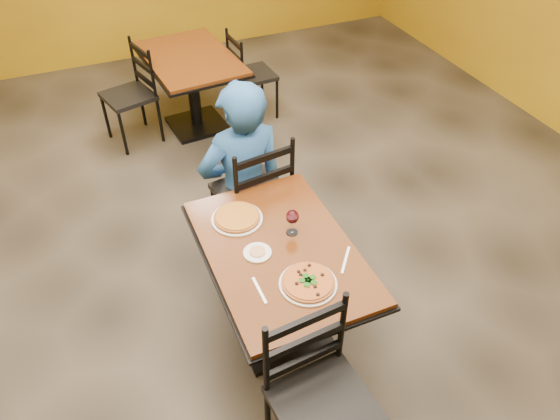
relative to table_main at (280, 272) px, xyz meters
name	(u,v)px	position (x,y,z in m)	size (l,w,h in m)	color
floor	(253,276)	(0.00, 0.50, -0.56)	(7.00, 8.00, 0.01)	black
table_main	(280,272)	(0.00, 0.00, 0.00)	(0.83, 1.23, 0.75)	#683110
table_second	(192,76)	(0.21, 2.64, 0.00)	(0.89, 1.23, 0.75)	#683110
chair_main_near	(325,408)	(-0.12, -0.85, -0.05)	(0.46, 0.46, 1.01)	black
chair_main_far	(251,193)	(0.12, 0.81, -0.05)	(0.46, 0.46, 1.02)	black
chair_second_left	(128,97)	(-0.41, 2.64, -0.09)	(0.42, 0.42, 0.93)	black
chair_second_right	(253,75)	(0.82, 2.64, -0.11)	(0.40, 0.40, 0.89)	black
diner	(242,167)	(0.10, 0.93, 0.11)	(0.65, 0.43, 1.33)	navy
plate_main	(308,284)	(0.03, -0.31, 0.20)	(0.31, 0.31, 0.01)	white
pizza_main	(308,282)	(0.03, -0.31, 0.21)	(0.28, 0.28, 0.02)	maroon
plate_far	(237,219)	(-0.14, 0.33, 0.20)	(0.31, 0.31, 0.01)	white
pizza_far	(237,217)	(-0.14, 0.33, 0.21)	(0.28, 0.28, 0.02)	gold
side_plate	(257,253)	(-0.13, 0.01, 0.20)	(0.16, 0.16, 0.01)	white
dip	(257,252)	(-0.13, 0.01, 0.21)	(0.09, 0.09, 0.01)	tan
wine_glass	(292,221)	(0.12, 0.09, 0.28)	(0.08, 0.08, 0.18)	white
fork	(259,290)	(-0.22, -0.24, 0.20)	(0.01, 0.19, 0.00)	silver
knife	(346,260)	(0.30, -0.22, 0.20)	(0.01, 0.21, 0.00)	silver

